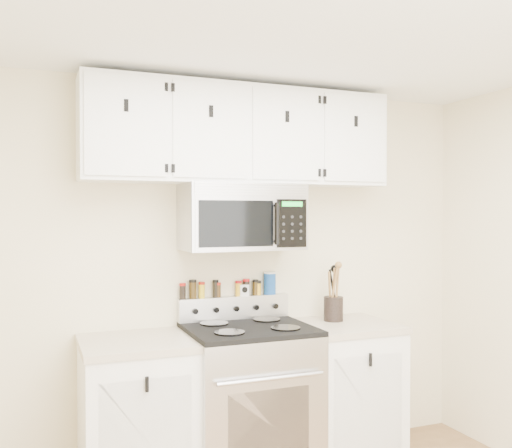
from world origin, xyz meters
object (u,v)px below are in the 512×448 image
(range, at_px, (249,401))
(microwave, at_px, (242,217))
(salt_canister, at_px, (270,283))
(utensil_crock, at_px, (333,307))

(range, bearing_deg, microwave, 89.77)
(range, bearing_deg, salt_canister, 47.40)
(microwave, xyz_separation_m, salt_canister, (0.26, 0.16, -0.45))
(microwave, relative_size, salt_canister, 4.99)
(salt_canister, bearing_deg, range, -132.60)
(range, bearing_deg, utensil_crock, 9.47)
(microwave, distance_m, utensil_crock, 0.90)
(utensil_crock, bearing_deg, range, -170.53)
(microwave, height_order, utensil_crock, microwave)
(microwave, bearing_deg, range, -90.23)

